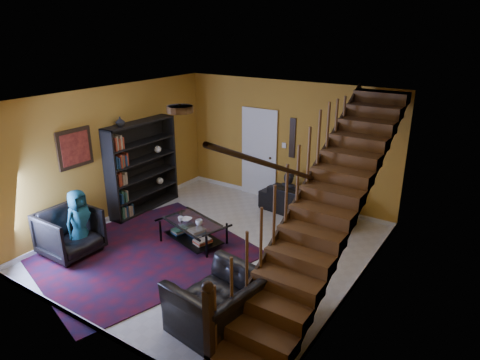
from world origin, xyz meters
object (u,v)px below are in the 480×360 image
Objects in this scene: armchair_left at (70,233)px; coffee_table at (193,231)px; sofa at (307,202)px; bookshelf at (143,168)px; armchair_right at (218,303)px.

coffee_table is (1.59, 1.53, -0.17)m from armchair_left.
sofa is 2.67m from coffee_table.
sofa is 1.57× the size of coffee_table.
sofa is 4.81m from armchair_left.
armchair_left is (0.35, -2.20, -0.54)m from bookshelf.
armchair_right is (3.75, -2.34, -0.58)m from bookshelf.
coffee_table is at bearing -45.59° from armchair_left.
sofa is (3.18, 1.70, -0.66)m from bookshelf.
bookshelf is 1.52× the size of coffee_table.
sofa is at bearing 28.13° from bookshelf.
armchair_right is at bearing -31.92° from bookshelf.
bookshelf is 0.97× the size of sofa.
sofa reaches higher than coffee_table.
sofa is 4.08m from armchair_right.
armchair_left reaches higher than armchair_right.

